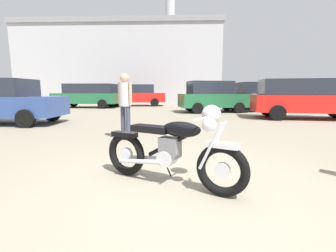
{
  "coord_description": "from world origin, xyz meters",
  "views": [
    {
      "loc": [
        -0.26,
        -2.74,
        1.24
      ],
      "look_at": [
        -0.26,
        1.25,
        0.63
      ],
      "focal_mm": 24.57,
      "sensor_mm": 36.0,
      "label": 1
    }
  ],
  "objects": [
    {
      "name": "ground_plane",
      "position": [
        0.0,
        0.0,
        0.0
      ],
      "size": [
        80.0,
        80.0,
        0.0
      ],
      "primitive_type": "plane",
      "color": "gray"
    },
    {
      "name": "pale_sedan_back",
      "position": [
        -6.14,
        14.28,
        0.94
      ],
      "size": [
        4.85,
        2.31,
        1.74
      ],
      "rotation": [
        0.0,
        0.0,
        3.05
      ],
      "color": "black",
      "rests_on": "ground_plane"
    },
    {
      "name": "white_estate_far",
      "position": [
        -3.03,
        16.28,
        0.94
      ],
      "size": [
        4.87,
        2.38,
        1.74
      ],
      "rotation": [
        0.0,
        0.0,
        0.12
      ],
      "color": "black",
      "rests_on": "ground_plane"
    },
    {
      "name": "dark_sedan_left",
      "position": [
        5.62,
        11.31,
        0.94
      ],
      "size": [
        4.82,
        2.24,
        1.74
      ],
      "rotation": [
        0.0,
        0.0,
        3.22
      ],
      "color": "black",
      "rests_on": "ground_plane"
    },
    {
      "name": "red_hatchback_near",
      "position": [
        -6.39,
        5.83,
        0.84
      ],
      "size": [
        4.24,
        2.0,
        1.67
      ],
      "rotation": [
        0.0,
        0.0,
        3.12
      ],
      "color": "black",
      "rests_on": "ground_plane"
    },
    {
      "name": "silver_sedan_mid",
      "position": [
        5.84,
        7.44,
        0.94
      ],
      "size": [
        4.94,
        2.6,
        1.74
      ],
      "rotation": [
        0.0,
        0.0,
        -0.18
      ],
      "color": "black",
      "rests_on": "ground_plane"
    },
    {
      "name": "bystander",
      "position": [
        -1.34,
        3.01,
        1.02
      ],
      "size": [
        0.39,
        0.3,
        1.66
      ],
      "rotation": [
        0.0,
        0.0,
        4.09
      ],
      "color": "#383D51",
      "rests_on": "ground_plane"
    },
    {
      "name": "blue_hatchback_right",
      "position": [
        2.29,
        10.65,
        0.92
      ],
      "size": [
        4.12,
        2.31,
        1.78
      ],
      "rotation": [
        0.0,
        0.0,
        0.17
      ],
      "color": "black",
      "rests_on": "ground_plane"
    },
    {
      "name": "vintage_motorcycle",
      "position": [
        -0.2,
        0.2,
        0.49
      ],
      "size": [
        1.87,
        1.12,
        1.07
      ],
      "rotation": [
        0.0,
        0.0,
        -0.51
      ],
      "color": "black",
      "rests_on": "ground_plane"
    },
    {
      "name": "industrial_building",
      "position": [
        -5.11,
        26.65,
        4.11
      ],
      "size": [
        21.27,
        14.4,
        16.52
      ],
      "rotation": [
        0.0,
        0.0,
        -0.04
      ],
      "color": "#B2B2B7",
      "rests_on": "ground_plane"
    }
  ]
}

